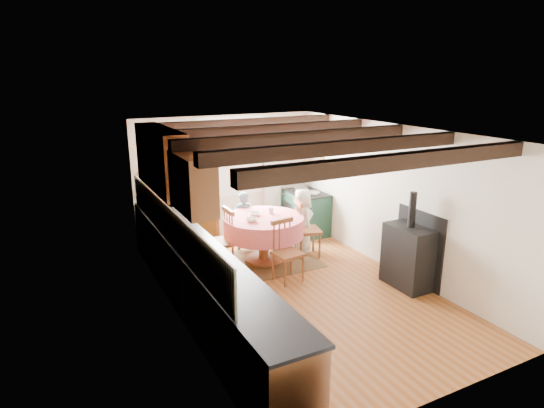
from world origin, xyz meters
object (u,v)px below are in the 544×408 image
cast_iron_stove (410,240)px  chair_left (219,240)px  chair_right (308,228)px  cup (271,211)px  chair_near (288,251)px  child_right (302,220)px  dining_table (264,240)px  child_far (243,221)px  aga_range (306,212)px

cast_iron_stove → chair_left: bearing=141.5°
chair_right → cup: (-0.62, 0.22, 0.35)m
cast_iron_stove → chair_near: bearing=147.0°
child_right → cast_iron_stove: bearing=-157.1°
dining_table → chair_right: size_ratio=1.31×
child_far → aga_range: bearing=-161.6°
cup → chair_left: bearing=-174.9°
dining_table → child_right: child_right is taller
chair_near → child_far: 1.56m
cup → aga_range: bearing=34.6°
chair_near → cup: chair_near is taller
dining_table → child_right: size_ratio=1.17×
chair_right → aga_range: 1.23m
chair_left → chair_right: 1.63m
child_right → cup: bearing=97.3°
chair_near → chair_left: (-0.82, 0.87, 0.03)m
chair_left → chair_right: bearing=85.3°
cup → chair_right: bearing=-19.7°
chair_left → cast_iron_stove: bearing=51.4°
child_right → child_far: bearing=63.3°
chair_left → cup: 1.07m
dining_table → chair_left: (-0.80, 0.04, 0.11)m
dining_table → child_far: child_far is taller
chair_left → cast_iron_stove: 3.01m
chair_right → cup: size_ratio=10.42×
chair_near → dining_table: bearing=84.2°
dining_table → cup: bearing=31.6°
child_right → cup: 0.71m
chair_near → child_far: child_far is taller
chair_right → cast_iron_stove: (0.72, -1.74, 0.23)m
cast_iron_stove → cup: cast_iron_stove is taller
cast_iron_stove → child_far: 3.02m
chair_near → cast_iron_stove: bearing=-39.8°
dining_table → chair_right: (0.83, -0.09, 0.11)m
child_right → chair_right: bearing=175.9°
aga_range → cast_iron_stove: 2.82m
child_far → chair_right: bearing=146.3°
aga_range → cup: size_ratio=9.57×
chair_left → child_far: child_far is taller
chair_left → child_far: (0.74, 0.68, 0.03)m
dining_table → aga_range: size_ratio=1.43×
chair_right → child_far: (-0.89, 0.81, 0.03)m
chair_near → chair_left: bearing=126.3°
chair_left → chair_right: size_ratio=1.01×
chair_near → aga_range: chair_near is taller
dining_table → child_right: bearing=10.9°
dining_table → chair_near: size_ratio=1.39×
chair_near → cast_iron_stove: size_ratio=0.66×
chair_left → child_right: (1.66, 0.13, 0.06)m
chair_left → child_far: 1.00m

